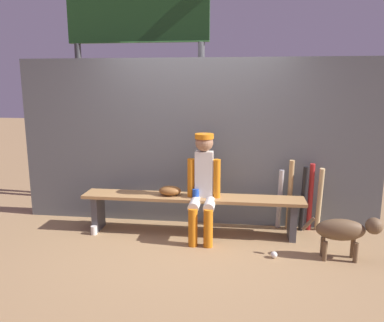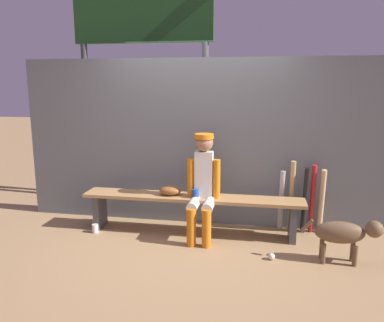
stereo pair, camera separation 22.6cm
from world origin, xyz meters
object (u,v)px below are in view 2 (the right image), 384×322
at_px(bat_wood_tan, 291,196).
at_px(baseball, 272,256).
at_px(cup_on_ground, 95,228).
at_px(dog, 345,233).
at_px(bat_aluminum_silver, 281,200).
at_px(bat_wood_natural, 322,202).
at_px(bat_aluminum_black, 305,201).
at_px(scoreboard, 147,43).
at_px(cup_on_bench, 195,194).
at_px(baseball_glove, 170,190).
at_px(player_seated, 203,183).
at_px(dugout_bench, 192,204).
at_px(bat_aluminum_red, 312,199).

relative_size(bat_wood_tan, baseball, 12.65).
bearing_deg(cup_on_ground, dog, -6.20).
distance_m(bat_aluminum_silver, bat_wood_natural, 0.50).
bearing_deg(bat_wood_natural, baseball, -125.43).
height_order(bat_aluminum_black, scoreboard, scoreboard).
relative_size(bat_wood_natural, baseball, 11.48).
height_order(bat_wood_tan, cup_on_bench, bat_wood_tan).
bearing_deg(baseball_glove, scoreboard, 117.11).
bearing_deg(bat_wood_tan, bat_aluminum_silver, 177.29).
distance_m(cup_on_ground, scoreboard, 2.84).
height_order(bat_aluminum_black, baseball, bat_aluminum_black).
bearing_deg(player_seated, dugout_bench, 143.88).
relative_size(bat_aluminum_red, bat_wood_natural, 1.06).
bearing_deg(dugout_bench, cup_on_bench, -52.02).
xyz_separation_m(bat_aluminum_silver, baseball, (-0.12, -0.90, -0.37)).
height_order(bat_aluminum_red, dog, bat_aluminum_red).
height_order(dugout_bench, baseball_glove, baseball_glove).
height_order(baseball, dog, dog).
bearing_deg(scoreboard, cup_on_bench, -53.54).
distance_m(baseball_glove, bat_aluminum_black, 1.70).
bearing_deg(cup_on_ground, bat_aluminum_red, 10.27).
xyz_separation_m(cup_on_ground, scoreboard, (0.32, 1.44, 2.42)).
relative_size(bat_aluminum_silver, cup_on_ground, 7.39).
height_order(player_seated, bat_aluminum_black, player_seated).
height_order(player_seated, bat_aluminum_red, player_seated).
distance_m(bat_wood_natural, cup_on_ground, 2.91).
xyz_separation_m(player_seated, bat_aluminum_red, (1.35, 0.41, -0.25)).
bearing_deg(dog, bat_wood_natural, 99.31).
height_order(baseball_glove, bat_aluminum_red, bat_aluminum_red).
xyz_separation_m(bat_aluminum_black, scoreboard, (-2.32, 1.00, 2.04)).
distance_m(bat_wood_tan, baseball, 1.02).
bearing_deg(bat_aluminum_red, baseball_glove, -170.50).
relative_size(bat_aluminum_black, scoreboard, 0.25).
bearing_deg(bat_aluminum_red, dugout_bench, -168.77).
bearing_deg(baseball_glove, bat_wood_tan, 11.48).
distance_m(bat_aluminum_silver, cup_on_ground, 2.43).
height_order(bat_aluminum_silver, scoreboard, scoreboard).
bearing_deg(bat_aluminum_black, bat_aluminum_red, 27.50).
bearing_deg(baseball_glove, cup_on_bench, -11.94).
xyz_separation_m(bat_wood_natural, cup_on_ground, (-2.84, -0.48, -0.37)).
distance_m(cup_on_bench, scoreboard, 2.53).
bearing_deg(bat_aluminum_black, scoreboard, 156.72).
bearing_deg(player_seated, dog, -14.45).
bearing_deg(player_seated, bat_wood_natural, 15.23).
relative_size(player_seated, bat_wood_natural, 1.52).
bearing_deg(dugout_bench, cup_on_ground, -170.92).
bearing_deg(bat_aluminum_silver, bat_aluminum_red, -2.55).
relative_size(bat_wood_tan, bat_aluminum_red, 1.04).
relative_size(baseball, cup_on_bench, 0.67).
bearing_deg(dog, dugout_bench, 163.38).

